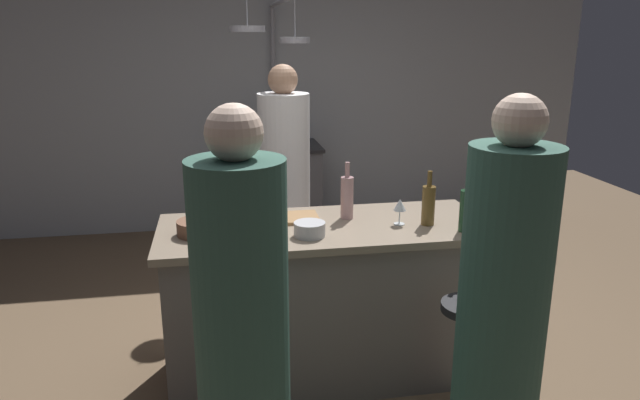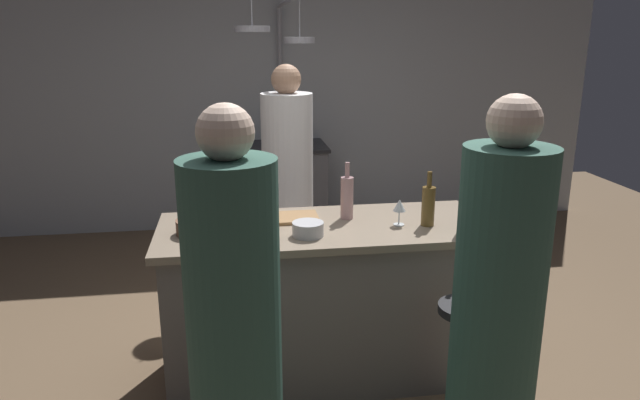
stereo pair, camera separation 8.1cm
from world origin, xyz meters
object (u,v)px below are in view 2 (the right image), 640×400
object	(u,v)px
chef	(288,195)
mixing_bowl_steel	(308,229)
cutting_board	(290,218)
bar_stool_right	(462,363)
wine_glass_near_left_guest	(206,206)
mixing_bowl_wooden	(197,226)
wine_glass_near_right_guest	(231,208)
guest_left	(235,343)
guest_right	(496,321)
pepper_mill	(251,202)
wine_bottle_rose	(347,197)
stove_range	(285,190)
wine_bottle_white	(270,212)
wine_glass_by_chef	(399,207)
wine_bottle_amber	(428,205)
wine_bottle_green	(466,211)
bar_stool_left	(238,382)

from	to	relation	value
chef	mixing_bowl_steel	world-z (taller)	chef
cutting_board	bar_stool_right	bearing A→B (deg)	-44.91
wine_glass_near_left_guest	mixing_bowl_wooden	bearing A→B (deg)	-107.29
wine_glass_near_right_guest	wine_glass_near_left_guest	world-z (taller)	same
guest_left	guest_right	bearing A→B (deg)	0.24
pepper_mill	guest_left	bearing A→B (deg)	-95.65
cutting_board	wine_bottle_rose	bearing A→B (deg)	-5.07
stove_range	wine_bottle_white	xyz separation A→B (m)	(-0.30, -2.58, 0.58)
guest_left	pepper_mill	bearing A→B (deg)	84.35
guest_left	wine_glass_by_chef	distance (m)	1.31
cutting_board	pepper_mill	size ratio (longest dim) A/B	1.52
guest_right	wine_bottle_amber	xyz separation A→B (m)	(0.01, 0.89, 0.23)
guest_right	mixing_bowl_steel	size ratio (longest dim) A/B	10.43
cutting_board	wine_bottle_amber	bearing A→B (deg)	-16.57
wine_bottle_rose	mixing_bowl_wooden	xyz separation A→B (m)	(-0.82, -0.14, -0.09)
guest_left	wine_bottle_amber	bearing A→B (deg)	40.49
pepper_mill	wine_bottle_rose	distance (m)	0.53
chef	wine_bottle_amber	size ratio (longest dim) A/B	5.70
wine_bottle_green	wine_bottle_white	distance (m)	1.01
chef	wine_glass_near_right_guest	size ratio (longest dim) A/B	11.70
stove_range	mixing_bowl_steel	bearing A→B (deg)	-92.40
wine_glass_near_right_guest	guest_left	bearing A→B (deg)	-89.96
wine_glass_near_right_guest	mixing_bowl_wooden	world-z (taller)	wine_glass_near_right_guest
wine_bottle_white	chef	bearing A→B (deg)	80.31
bar_stool_right	mixing_bowl_wooden	xyz separation A→B (m)	(-1.25, 0.58, 0.56)
wine_glass_near_right_guest	cutting_board	bearing A→B (deg)	14.78
pepper_mill	wine_bottle_white	distance (m)	0.30
wine_bottle_amber	wine_glass_by_chef	size ratio (longest dim) A/B	2.05
cutting_board	wine_glass_near_left_guest	world-z (taller)	wine_glass_near_left_guest
bar_stool_left	wine_bottle_rose	size ratio (longest dim) A/B	2.11
wine_bottle_white	mixing_bowl_steel	size ratio (longest dim) A/B	2.01
wine_bottle_rose	guest_right	bearing A→B (deg)	-69.54
wine_bottle_green	wine_glass_by_chef	xyz separation A→B (m)	(-0.31, 0.17, -0.01)
bar_stool_right	wine_glass_near_left_guest	distance (m)	1.55
wine_bottle_white	wine_bottle_rose	distance (m)	0.50
guest_left	cutting_board	bearing A→B (deg)	73.92
wine_bottle_white	wine_glass_by_chef	xyz separation A→B (m)	(0.70, 0.07, -0.02)
wine_bottle_rose	wine_glass_by_chef	world-z (taller)	wine_bottle_rose
bar_stool_right	guest_right	bearing A→B (deg)	-94.39
wine_bottle_amber	wine_glass_near_right_guest	world-z (taller)	wine_bottle_amber
chef	guest_left	bearing A→B (deg)	-101.15
cutting_board	wine_glass_near_left_guest	bearing A→B (deg)	-177.79
pepper_mill	wine_bottle_rose	xyz separation A→B (m)	(0.53, -0.05, 0.02)
wine_glass_near_right_guest	wine_bottle_green	bearing A→B (deg)	-12.67
cutting_board	wine_bottle_amber	distance (m)	0.77
stove_range	cutting_board	distance (m)	2.37
guest_left	mixing_bowl_wooden	bearing A→B (deg)	100.69
cutting_board	wine_glass_near_right_guest	size ratio (longest dim) A/B	2.19
wine_bottle_rose	wine_glass_near_right_guest	bearing A→B (deg)	-174.98
pepper_mill	wine_glass_near_right_guest	size ratio (longest dim) A/B	1.44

